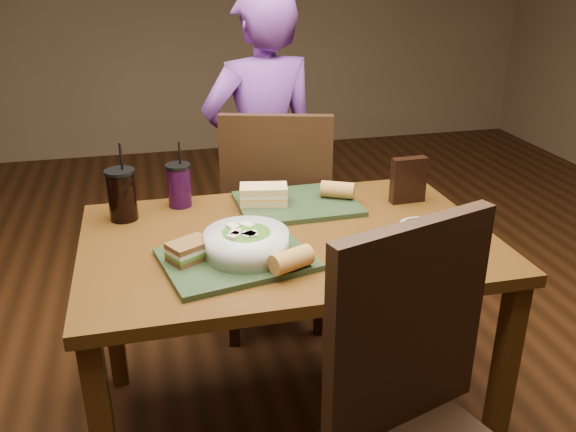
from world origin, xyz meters
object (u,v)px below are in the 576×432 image
(cup_cola, at_px, (122,195))
(cup_berry, at_px, (179,185))
(soup_bowl, at_px, (420,233))
(salad_bowl, at_px, (247,242))
(baguette_near, at_px, (291,260))
(chip_bag, at_px, (408,180))
(diner, at_px, (263,158))
(sandwich_far, at_px, (264,194))
(chair_far, at_px, (271,214))
(baguette_far, at_px, (338,190))
(dining_table, at_px, (288,261))
(tray_far, at_px, (297,204))
(chair_near, at_px, (421,425))
(tray_near, at_px, (237,259))
(sandwich_near, at_px, (190,251))

(cup_cola, bearing_deg, cup_berry, 21.47)
(soup_bowl, bearing_deg, salad_bowl, 179.53)
(baguette_near, height_order, chip_bag, chip_bag)
(diner, height_order, salad_bowl, diner)
(chip_bag, bearing_deg, baguette_near, -143.36)
(diner, bearing_deg, salad_bowl, 66.42)
(sandwich_far, distance_m, baguette_near, 0.50)
(cup_berry, height_order, chip_bag, cup_berry)
(chair_far, distance_m, baguette_far, 0.47)
(salad_bowl, xyz_separation_m, baguette_far, (0.40, 0.37, -0.01))
(dining_table, distance_m, soup_bowl, 0.43)
(cup_berry, bearing_deg, chip_bag, -10.93)
(chair_far, xyz_separation_m, cup_cola, (-0.58, -0.35, 0.27))
(tray_far, bearing_deg, dining_table, -111.03)
(chair_near, height_order, tray_far, chair_near)
(chair_near, bearing_deg, cup_berry, 113.18)
(tray_near, height_order, sandwich_near, sandwich_near)
(sandwich_near, height_order, baguette_far, baguette_far)
(soup_bowl, distance_m, chip_bag, 0.34)
(dining_table, xyz_separation_m, sandwich_near, (-0.32, -0.12, 0.14))
(tray_far, bearing_deg, diner, 90.21)
(diner, bearing_deg, sandwich_far, 69.44)
(tray_far, xyz_separation_m, chip_bag, (0.40, -0.05, 0.07))
(sandwich_near, bearing_deg, tray_far, 41.29)
(soup_bowl, bearing_deg, baguette_far, 111.48)
(cup_cola, bearing_deg, chair_near, -56.58)
(tray_near, bearing_deg, soup_bowl, 0.10)
(dining_table, xyz_separation_m, tray_far, (0.09, 0.24, 0.10))
(chair_near, xyz_separation_m, cup_cola, (-0.65, 0.99, 0.26))
(sandwich_far, height_order, chip_bag, chip_bag)
(baguette_far, bearing_deg, soup_bowl, -68.52)
(chair_far, bearing_deg, sandwich_far, -105.75)
(diner, relative_size, cup_berry, 6.17)
(chair_near, relative_size, sandwich_near, 7.28)
(cup_berry, relative_size, chip_bag, 1.44)
(baguette_far, bearing_deg, salad_bowl, -136.98)
(salad_bowl, bearing_deg, chip_bag, 26.21)
(tray_far, bearing_deg, sandwich_far, 174.96)
(dining_table, relative_size, baguette_far, 10.86)
(diner, xyz_separation_m, baguette_near, (-0.14, -1.11, 0.06))
(baguette_far, bearing_deg, dining_table, -135.33)
(diner, height_order, chip_bag, diner)
(sandwich_far, bearing_deg, soup_bowl, -42.66)
(sandwich_near, relative_size, cup_berry, 0.60)
(tray_far, xyz_separation_m, sandwich_near, (-0.41, -0.36, 0.04))
(soup_bowl, distance_m, baguette_far, 0.41)
(dining_table, height_order, diner, diner)
(diner, bearing_deg, tray_near, 64.78)
(tray_near, distance_m, chip_bag, 0.76)
(chair_near, relative_size, tray_far, 2.49)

